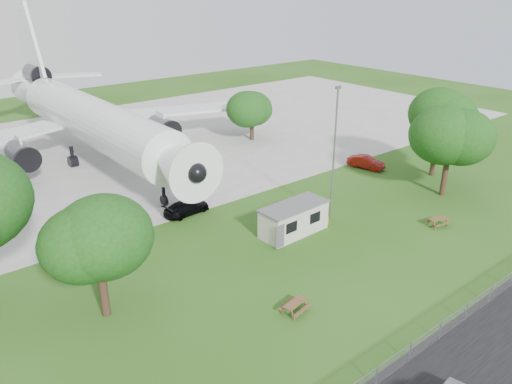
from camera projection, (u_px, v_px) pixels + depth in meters
ground at (315, 279)px, 36.39m from camera, size 160.00×160.00×0.00m
asphalt_strip at (485, 380)px, 27.08m from camera, size 120.00×8.00×0.02m
concrete_apron at (102, 152)px, 63.59m from camera, size 120.00×46.00×0.03m
airliner at (88, 117)px, 58.86m from camera, size 46.36×47.73×17.69m
site_cabin at (294, 219)px, 42.57m from camera, size 6.79×2.88×2.62m
picnic_west at (295, 312)px, 32.72m from camera, size 2.07×1.84×0.76m
picnic_east at (437, 226)px, 44.30m from camera, size 2.06×1.83×0.76m
fence at (429, 347)px, 29.59m from camera, size 58.00×0.04×1.30m
lamp_mast at (334, 157)px, 43.26m from camera, size 0.16×0.16×12.00m
tree_west_small at (96, 240)px, 30.34m from camera, size 6.69×6.69×8.87m
tree_east_front at (451, 138)px, 48.41m from camera, size 7.00×7.00×9.55m
tree_east_back at (440, 117)px, 53.37m from camera, size 7.56×7.56×10.44m
tree_far_apron at (252, 109)px, 66.82m from camera, size 6.19×6.19×7.39m
car_ne_sedan at (366, 162)px, 57.76m from camera, size 2.48×4.52×1.41m
car_apron_van at (187, 208)px, 46.30m from camera, size 4.68×2.24×1.31m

